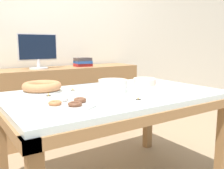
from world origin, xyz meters
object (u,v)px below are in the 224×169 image
(tealight_centre, at_px, (73,91))
(tealight_left_edge, at_px, (138,100))
(computer_monitor, at_px, (38,51))
(pastry_platter, at_px, (67,104))
(cake_chocolate_round, at_px, (144,83))
(book_stack, at_px, (83,62))
(cake_golden_bundt, at_px, (42,87))
(tealight_near_front, at_px, (49,97))
(plate_stack, at_px, (113,86))

(tealight_centre, bearing_deg, tealight_left_edge, -68.08)
(computer_monitor, height_order, pastry_platter, computer_monitor)
(tealight_left_edge, height_order, tealight_centre, same)
(tealight_left_edge, xyz_separation_m, tealight_centre, (-0.20, 0.49, 0.00))
(computer_monitor, relative_size, cake_chocolate_round, 1.43)
(computer_monitor, bearing_deg, cake_chocolate_round, -66.64)
(computer_monitor, xyz_separation_m, pastry_platter, (-0.29, -1.42, -0.25))
(book_stack, relative_size, cake_golden_bundt, 0.74)
(pastry_platter, height_order, tealight_near_front, pastry_platter)
(book_stack, xyz_separation_m, tealight_centre, (-0.64, -1.07, -0.12))
(pastry_platter, bearing_deg, book_stack, 59.62)
(cake_golden_bundt, relative_size, tealight_left_edge, 6.97)
(cake_golden_bundt, height_order, tealight_left_edge, cake_golden_bundt)
(tealight_near_front, bearing_deg, cake_golden_bundt, 81.44)
(plate_stack, distance_m, tealight_centre, 0.29)
(pastry_platter, xyz_separation_m, plate_stack, (0.44, 0.20, 0.03))
(book_stack, bearing_deg, cake_chocolate_round, -91.78)
(cake_golden_bundt, xyz_separation_m, tealight_left_edge, (0.38, -0.63, -0.03))
(book_stack, height_order, cake_chocolate_round, book_stack)
(pastry_platter, distance_m, tealight_centre, 0.40)
(tealight_centre, bearing_deg, tealight_near_front, -156.25)
(tealight_left_edge, bearing_deg, tealight_near_front, 135.62)
(cake_golden_bundt, distance_m, tealight_centre, 0.23)
(book_stack, bearing_deg, cake_golden_bundt, -131.06)
(tealight_near_front, distance_m, tealight_centre, 0.23)
(book_stack, relative_size, plate_stack, 0.99)
(plate_stack, relative_size, tealight_left_edge, 5.25)
(computer_monitor, height_order, tealight_near_front, computer_monitor)
(tealight_left_edge, bearing_deg, tealight_centre, 111.92)
(computer_monitor, xyz_separation_m, cake_chocolate_round, (0.50, -1.16, -0.24))
(plate_stack, relative_size, tealight_near_front, 5.25)
(computer_monitor, relative_size, tealight_centre, 10.60)
(computer_monitor, distance_m, tealight_left_edge, 1.59)
(book_stack, bearing_deg, tealight_left_edge, -105.63)
(cake_golden_bundt, distance_m, tealight_left_edge, 0.74)
(cake_golden_bundt, bearing_deg, tealight_centre, -37.88)
(book_stack, xyz_separation_m, cake_golden_bundt, (-0.81, -0.93, -0.09))
(pastry_platter, bearing_deg, cake_chocolate_round, 17.83)
(book_stack, bearing_deg, tealight_near_front, -126.08)
(computer_monitor, height_order, book_stack, computer_monitor)
(computer_monitor, bearing_deg, plate_stack, -83.00)
(cake_golden_bundt, bearing_deg, cake_chocolate_round, -16.40)
(cake_chocolate_round, xyz_separation_m, tealight_centre, (-0.60, 0.09, -0.02))
(cake_chocolate_round, bearing_deg, book_stack, 88.22)
(pastry_platter, relative_size, tealight_left_edge, 8.27)
(tealight_near_front, bearing_deg, computer_monitor, 75.05)
(book_stack, relative_size, cake_chocolate_round, 0.70)
(cake_chocolate_round, xyz_separation_m, plate_stack, (-0.35, -0.06, 0.02))
(computer_monitor, distance_m, tealight_centre, 1.10)
(tealight_near_front, relative_size, tealight_left_edge, 1.00)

